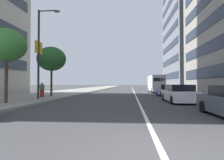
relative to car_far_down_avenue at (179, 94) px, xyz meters
The scene contains 11 objects.
ground_plane 11.53m from the car_far_down_avenue, 163.72° to the left, with size 400.00×400.00×0.00m, color #3A3A3D.
sidewalk_right_plaza 23.92m from the car_far_down_avenue, 37.56° to the left, with size 160.00×8.06×0.15m, color gray.
lane_centre_stripe 24.18m from the car_far_down_avenue, ahead, with size 110.00×0.16×0.01m, color silver.
car_far_down_avenue is the anchor object (origin of this frame).
car_approaching_light 6.98m from the car_far_down_avenue, ahead, with size 4.70×1.85×1.41m.
delivery_van_ahead 16.55m from the car_far_down_avenue, ahead, with size 6.21×2.27×2.91m.
street_lamp_with_banners 12.52m from the car_far_down_avenue, 89.21° to the left, with size 1.26×2.06×7.98m.
street_tree_mid_sidewalk 13.50m from the car_far_down_avenue, 104.13° to the left, with size 2.71×2.71×5.26m.
street_tree_near_plaza_corner 13.32m from the car_far_down_avenue, 74.31° to the left, with size 3.06×3.06×5.34m.
pedestrian_on_plaza 13.05m from the car_far_down_avenue, 79.73° to the left, with size 0.36×0.46×1.51m.
office_tower_near_left 39.98m from the car_far_down_avenue, 22.77° to the right, with size 18.95×14.33×43.00m.
Camera 1 is at (-3.79, 0.69, 1.51)m, focal length 28.37 mm.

